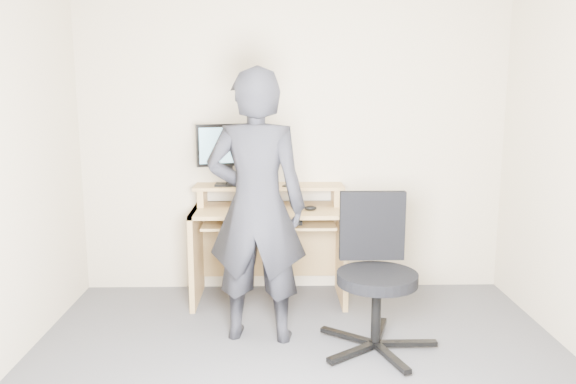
{
  "coord_description": "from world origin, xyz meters",
  "views": [
    {
      "loc": [
        -0.15,
        -2.87,
        1.65
      ],
      "look_at": [
        -0.06,
        1.05,
        0.95
      ],
      "focal_mm": 35.0,
      "sensor_mm": 36.0,
      "label": 1
    }
  ],
  "objects_px": {
    "desk": "(269,231)",
    "person": "(256,207)",
    "office_chair": "(375,267)",
    "monitor": "(229,149)"
  },
  "relations": [
    {
      "from": "office_chair",
      "to": "person",
      "type": "bearing_deg",
      "value": 169.7
    },
    {
      "from": "office_chair",
      "to": "person",
      "type": "distance_m",
      "value": 0.87
    },
    {
      "from": "monitor",
      "to": "person",
      "type": "height_order",
      "value": "person"
    },
    {
      "from": "desk",
      "to": "person",
      "type": "xyz_separation_m",
      "value": [
        -0.07,
        -0.79,
        0.36
      ]
    },
    {
      "from": "monitor",
      "to": "office_chair",
      "type": "xyz_separation_m",
      "value": [
        1.01,
        -0.98,
        -0.67
      ]
    },
    {
      "from": "desk",
      "to": "person",
      "type": "distance_m",
      "value": 0.87
    },
    {
      "from": "desk",
      "to": "monitor",
      "type": "height_order",
      "value": "monitor"
    },
    {
      "from": "office_chair",
      "to": "person",
      "type": "height_order",
      "value": "person"
    },
    {
      "from": "office_chair",
      "to": "person",
      "type": "xyz_separation_m",
      "value": [
        -0.77,
        0.14,
        0.37
      ]
    },
    {
      "from": "desk",
      "to": "office_chair",
      "type": "bearing_deg",
      "value": -53.12
    }
  ]
}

